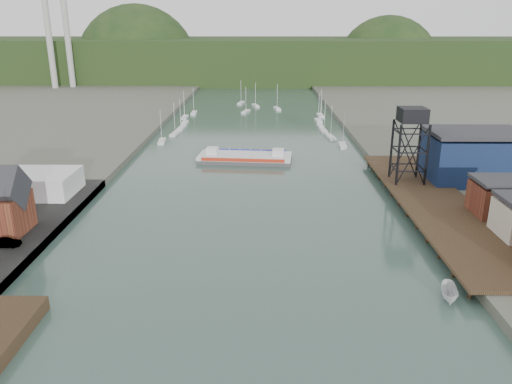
{
  "coord_description": "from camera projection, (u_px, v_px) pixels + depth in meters",
  "views": [
    {
      "loc": [
        3.09,
        -46.78,
        34.64
      ],
      "look_at": [
        2.18,
        44.32,
        4.0
      ],
      "focal_mm": 35.0,
      "sensor_mm": 36.0,
      "label": 1
    }
  ],
  "objects": [
    {
      "name": "chain_ferry",
      "position": [
        245.0,
        157.0,
        132.93
      ],
      "size": [
        25.33,
        11.99,
        3.53
      ],
      "rotation": [
        0.0,
        0.0,
        -0.09
      ],
      "color": "#454548",
      "rests_on": "ground"
    },
    {
      "name": "smokestacks",
      "position": [
        58.0,
        34.0,
        267.2
      ],
      "size": [
        11.2,
        8.2,
        60.0
      ],
      "color": "#ACACA7",
      "rests_on": "ground"
    },
    {
      "name": "distant_hills",
      "position": [
        251.0,
        62.0,
        337.75
      ],
      "size": [
        500.0,
        120.0,
        80.0
      ],
      "color": "black",
      "rests_on": "ground"
    },
    {
      "name": "motorboat",
      "position": [
        450.0,
        294.0,
        65.62
      ],
      "size": [
        3.23,
        5.7,
        2.08
      ],
      "primitive_type": "imported",
      "rotation": [
        0.0,
        0.0,
        -0.24
      ],
      "color": "silver",
      "rests_on": "ground"
    },
    {
      "name": "lift_tower",
      "position": [
        412.0,
        120.0,
        105.06
      ],
      "size": [
        6.5,
        6.5,
        16.0
      ],
      "color": "black",
      "rests_on": "east_pier"
    },
    {
      "name": "blue_shed",
      "position": [
        474.0,
        157.0,
        109.55
      ],
      "size": [
        20.5,
        14.5,
        11.3
      ],
      "color": "#0D1C3D",
      "rests_on": "east_land"
    },
    {
      "name": "white_shed",
      "position": [
        31.0,
        183.0,
        101.98
      ],
      "size": [
        18.0,
        12.0,
        4.5
      ],
      "primitive_type": "cube",
      "color": "silver",
      "rests_on": "west_quay"
    },
    {
      "name": "ground",
      "position": [
        232.0,
        353.0,
        55.41
      ],
      "size": [
        600.0,
        600.0,
        0.0
      ],
      "primitive_type": "plane",
      "color": "#283F39",
      "rests_on": "ground"
    },
    {
      "name": "marina_sailboats",
      "position": [
        253.0,
        121.0,
        186.53
      ],
      "size": [
        57.71,
        92.65,
        0.9
      ],
      "color": "silver",
      "rests_on": "ground"
    },
    {
      "name": "east_pier",
      "position": [
        435.0,
        202.0,
        97.11
      ],
      "size": [
        14.0,
        70.0,
        2.45
      ],
      "color": "black",
      "rests_on": "ground"
    },
    {
      "name": "car_west_b",
      "position": [
        6.0,
        243.0,
        77.76
      ],
      "size": [
        4.48,
        2.1,
        1.42
      ],
      "primitive_type": "imported",
      "rotation": [
        0.0,
        0.0,
        1.71
      ],
      "color": "#999999",
      "rests_on": "west_quay"
    }
  ]
}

